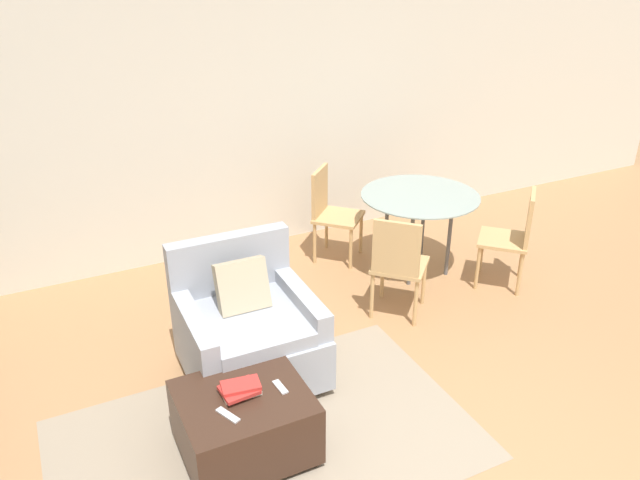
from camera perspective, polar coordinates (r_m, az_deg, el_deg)
wall_back at (r=5.91m, az=-10.25°, el=11.12°), size 12.00×0.06×2.75m
area_rug at (r=4.13m, az=-4.92°, el=-17.72°), size 2.58×1.61×0.01m
armchair at (r=4.44m, az=-6.62°, el=-8.23°), size 0.90×0.91×0.95m
ottoman at (r=3.91m, az=-6.91°, el=-16.14°), size 0.75×0.67×0.43m
book_stack at (r=3.77m, az=-7.33°, el=-13.35°), size 0.25×0.20×0.07m
tv_remote_primary at (r=3.81m, az=-3.66°, el=-13.26°), size 0.05×0.14×0.01m
tv_remote_secondary at (r=3.66m, az=-8.43°, el=-15.55°), size 0.10×0.17×0.01m
dining_table at (r=5.72m, az=9.09°, el=3.26°), size 1.07×1.07×0.76m
dining_chair_near_left at (r=5.02m, az=7.16°, el=-1.91°), size 0.59×0.59×0.90m
dining_chair_near_right at (r=5.72m, az=17.40°, el=0.65°), size 0.59×0.59×0.90m
dining_chair_far_left at (r=5.96m, az=0.90°, el=2.95°), size 0.59×0.59×0.90m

